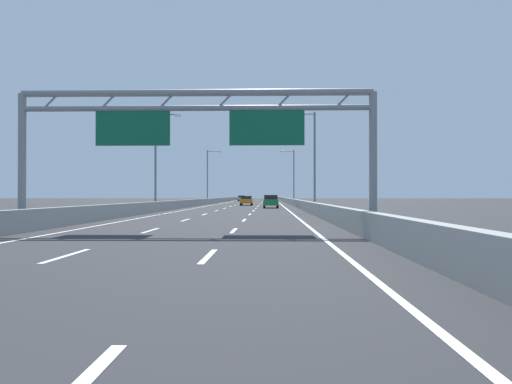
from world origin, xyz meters
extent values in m
plane|color=#2D2D30|center=(0.00, 100.00, 0.00)|extent=(260.00, 260.00, 0.00)
cube|color=white|center=(-1.80, 12.50, 0.01)|extent=(0.16, 3.00, 0.01)
cube|color=white|center=(-1.80, 21.50, 0.01)|extent=(0.16, 3.00, 0.01)
cube|color=white|center=(-1.80, 30.50, 0.01)|extent=(0.16, 3.00, 0.01)
cube|color=white|center=(-1.80, 39.50, 0.01)|extent=(0.16, 3.00, 0.01)
cube|color=white|center=(-1.80, 48.50, 0.01)|extent=(0.16, 3.00, 0.01)
cube|color=white|center=(-1.80, 57.50, 0.01)|extent=(0.16, 3.00, 0.01)
cube|color=white|center=(-1.80, 66.50, 0.01)|extent=(0.16, 3.00, 0.01)
cube|color=white|center=(-1.80, 75.50, 0.01)|extent=(0.16, 3.00, 0.01)
cube|color=white|center=(-1.80, 84.50, 0.01)|extent=(0.16, 3.00, 0.01)
cube|color=white|center=(-1.80, 93.50, 0.01)|extent=(0.16, 3.00, 0.01)
cube|color=white|center=(-1.80, 102.50, 0.01)|extent=(0.16, 3.00, 0.01)
cube|color=white|center=(-1.80, 111.50, 0.01)|extent=(0.16, 3.00, 0.01)
cube|color=white|center=(-1.80, 120.50, 0.01)|extent=(0.16, 3.00, 0.01)
cube|color=white|center=(-1.80, 129.50, 0.01)|extent=(0.16, 3.00, 0.01)
cube|color=white|center=(-1.80, 138.50, 0.01)|extent=(0.16, 3.00, 0.01)
cube|color=white|center=(-1.80, 147.50, 0.01)|extent=(0.16, 3.00, 0.01)
cube|color=white|center=(-1.80, 156.50, 0.01)|extent=(0.16, 3.00, 0.01)
cube|color=white|center=(1.80, 12.50, 0.01)|extent=(0.16, 3.00, 0.01)
cube|color=white|center=(1.80, 21.50, 0.01)|extent=(0.16, 3.00, 0.01)
cube|color=white|center=(1.80, 30.50, 0.01)|extent=(0.16, 3.00, 0.01)
cube|color=white|center=(1.80, 39.50, 0.01)|extent=(0.16, 3.00, 0.01)
cube|color=white|center=(1.80, 48.50, 0.01)|extent=(0.16, 3.00, 0.01)
cube|color=white|center=(1.80, 57.50, 0.01)|extent=(0.16, 3.00, 0.01)
cube|color=white|center=(1.80, 66.50, 0.01)|extent=(0.16, 3.00, 0.01)
cube|color=white|center=(1.80, 75.50, 0.01)|extent=(0.16, 3.00, 0.01)
cube|color=white|center=(1.80, 84.50, 0.01)|extent=(0.16, 3.00, 0.01)
cube|color=white|center=(1.80, 93.50, 0.01)|extent=(0.16, 3.00, 0.01)
cube|color=white|center=(1.80, 102.50, 0.01)|extent=(0.16, 3.00, 0.01)
cube|color=white|center=(1.80, 111.50, 0.01)|extent=(0.16, 3.00, 0.01)
cube|color=white|center=(1.80, 120.50, 0.01)|extent=(0.16, 3.00, 0.01)
cube|color=white|center=(1.80, 129.50, 0.01)|extent=(0.16, 3.00, 0.01)
cube|color=white|center=(1.80, 138.50, 0.01)|extent=(0.16, 3.00, 0.01)
cube|color=white|center=(1.80, 147.50, 0.01)|extent=(0.16, 3.00, 0.01)
cube|color=white|center=(1.80, 156.50, 0.01)|extent=(0.16, 3.00, 0.01)
cube|color=white|center=(-5.25, 88.00, 0.01)|extent=(0.16, 176.00, 0.01)
cube|color=white|center=(5.25, 88.00, 0.01)|extent=(0.16, 176.00, 0.01)
cube|color=#9E9E99|center=(-6.90, 110.00, 0.47)|extent=(0.45, 220.00, 0.95)
cube|color=#9E9E99|center=(6.90, 110.00, 0.47)|extent=(0.45, 220.00, 0.95)
cylinder|color=gray|center=(-8.02, 22.64, 3.10)|extent=(0.36, 0.36, 6.20)
cylinder|color=gray|center=(8.02, 22.64, 3.10)|extent=(0.36, 0.36, 6.20)
cylinder|color=gray|center=(0.00, 22.64, 6.20)|extent=(16.03, 0.32, 0.32)
cylinder|color=gray|center=(0.00, 22.64, 5.50)|extent=(16.03, 0.26, 0.26)
cylinder|color=gray|center=(-6.68, 22.64, 5.85)|extent=(0.74, 0.10, 0.74)
cylinder|color=gray|center=(-4.01, 22.64, 5.85)|extent=(0.74, 0.10, 0.74)
cylinder|color=gray|center=(-1.34, 22.64, 5.85)|extent=(0.74, 0.10, 0.74)
cylinder|color=gray|center=(1.34, 22.64, 5.85)|extent=(0.74, 0.10, 0.74)
cylinder|color=gray|center=(4.01, 22.64, 5.85)|extent=(0.74, 0.10, 0.74)
cylinder|color=gray|center=(6.68, 22.64, 5.85)|extent=(0.74, 0.10, 0.74)
cube|color=#0F5B3D|center=(-2.89, 22.64, 4.60)|extent=(3.40, 0.12, 1.60)
cube|color=#0F5B3D|center=(3.23, 22.64, 4.60)|extent=(3.40, 0.12, 1.60)
cylinder|color=slate|center=(-7.70, 48.27, 4.75)|extent=(0.20, 0.20, 9.50)
cylinder|color=slate|center=(-6.60, 48.27, 9.35)|extent=(2.20, 0.12, 0.12)
cube|color=#F2EAC6|center=(-5.50, 48.27, 9.25)|extent=(0.56, 0.28, 0.20)
cylinder|color=slate|center=(7.70, 48.27, 4.75)|extent=(0.20, 0.20, 9.50)
cylinder|color=slate|center=(6.60, 48.27, 9.35)|extent=(2.20, 0.12, 0.12)
cube|color=#F2EAC6|center=(5.50, 48.27, 9.25)|extent=(0.56, 0.28, 0.20)
cylinder|color=slate|center=(-7.70, 89.08, 4.75)|extent=(0.20, 0.20, 9.50)
cylinder|color=slate|center=(-6.60, 89.08, 9.35)|extent=(2.20, 0.12, 0.12)
cube|color=#F2EAC6|center=(-5.50, 89.08, 9.25)|extent=(0.56, 0.28, 0.20)
cylinder|color=slate|center=(7.70, 89.08, 4.75)|extent=(0.20, 0.20, 9.50)
cylinder|color=slate|center=(6.60, 89.08, 9.35)|extent=(2.20, 0.12, 0.12)
cube|color=#F2EAC6|center=(5.50, 89.08, 9.25)|extent=(0.56, 0.28, 0.20)
cube|color=#A8ADB2|center=(-3.59, 126.30, 0.64)|extent=(1.83, 4.34, 0.64)
cube|color=black|center=(-3.59, 125.85, 1.18)|extent=(1.61, 1.95, 0.44)
cylinder|color=black|center=(-4.40, 127.91, 0.32)|extent=(0.22, 0.64, 0.64)
cylinder|color=black|center=(-2.79, 127.91, 0.32)|extent=(0.22, 0.64, 0.64)
cylinder|color=black|center=(-4.40, 124.68, 0.32)|extent=(0.22, 0.64, 0.64)
cylinder|color=black|center=(-2.79, 124.68, 0.32)|extent=(0.22, 0.64, 0.64)
cube|color=orange|center=(-0.04, 74.18, 0.63)|extent=(1.77, 4.44, 0.62)
cube|color=black|center=(-0.04, 73.82, 1.17)|extent=(1.56, 1.91, 0.44)
cylinder|color=black|center=(-0.82, 75.85, 0.32)|extent=(0.22, 0.64, 0.64)
cylinder|color=black|center=(0.73, 75.85, 0.32)|extent=(0.22, 0.64, 0.64)
cylinder|color=black|center=(-0.82, 72.51, 0.32)|extent=(0.22, 0.64, 0.64)
cylinder|color=black|center=(0.73, 72.51, 0.32)|extent=(0.22, 0.64, 0.64)
cube|color=#1E7A38|center=(3.52, 59.69, 0.67)|extent=(1.78, 4.21, 0.69)
cube|color=black|center=(3.52, 59.30, 1.28)|extent=(1.56, 1.82, 0.53)
cylinder|color=black|center=(2.75, 61.24, 0.32)|extent=(0.22, 0.64, 0.64)
cylinder|color=black|center=(4.30, 61.24, 0.32)|extent=(0.22, 0.64, 0.64)
cylinder|color=black|center=(2.75, 58.13, 0.32)|extent=(0.22, 0.64, 0.64)
cylinder|color=black|center=(4.30, 58.13, 0.32)|extent=(0.22, 0.64, 0.64)
cube|color=#2347AD|center=(3.38, 136.51, 0.63)|extent=(1.77, 4.61, 0.61)
cube|color=black|center=(3.38, 136.72, 1.15)|extent=(1.56, 2.18, 0.44)
cylinder|color=black|center=(2.60, 138.27, 0.32)|extent=(0.22, 0.64, 0.64)
cylinder|color=black|center=(4.15, 138.27, 0.32)|extent=(0.22, 0.64, 0.64)
cylinder|color=black|center=(2.60, 134.75, 0.32)|extent=(0.22, 0.64, 0.64)
cylinder|color=black|center=(4.15, 134.75, 0.32)|extent=(0.22, 0.64, 0.64)
camera|label=1|loc=(3.33, -0.10, 1.55)|focal=35.26mm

